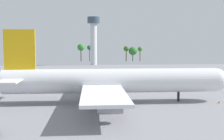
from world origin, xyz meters
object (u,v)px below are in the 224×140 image
(fuel_truck, at_px, (41,86))
(safety_cone_nose, at_px, (219,102))
(cargo_loader, at_px, (140,80))
(control_tower, at_px, (94,36))
(cargo_airplane, at_px, (111,81))

(fuel_truck, relative_size, safety_cone_nose, 4.87)
(cargo_loader, height_order, safety_cone_nose, cargo_loader)
(safety_cone_nose, height_order, control_tower, control_tower)
(fuel_truck, distance_m, control_tower, 112.53)
(cargo_airplane, relative_size, cargo_loader, 11.71)
(safety_cone_nose, bearing_deg, fuel_truck, 153.10)
(cargo_airplane, distance_m, safety_cone_nose, 30.33)
(control_tower, bearing_deg, cargo_airplane, -88.40)
(safety_cone_nose, bearing_deg, cargo_loader, 110.76)
(control_tower, bearing_deg, safety_cone_nose, -76.21)
(fuel_truck, xyz_separation_m, cargo_loader, (37.91, 13.17, 0.09))
(cargo_airplane, xyz_separation_m, control_tower, (-3.71, 132.41, 15.77))
(fuel_truck, bearing_deg, cargo_airplane, -45.12)
(cargo_airplane, bearing_deg, safety_cone_nose, -6.47)
(fuel_truck, bearing_deg, control_tower, 79.69)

